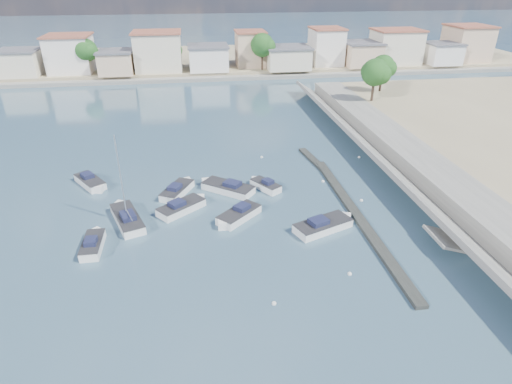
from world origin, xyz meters
TOP-DOWN VIEW (x-y plane):
  - ground at (0.00, 40.00)m, footprint 400.00×400.00m
  - seawall_walkway at (18.50, 13.00)m, footprint 5.00×90.00m
  - breakwater at (6.90, 12.69)m, footprint 2.00×31.02m
  - far_shore_land at (0.00, 92.00)m, footprint 160.00×40.00m
  - far_shore_quay at (0.00, 71.00)m, footprint 160.00×2.50m
  - far_town at (10.71, 76.92)m, footprint 113.01×12.80m
  - shore_trees at (8.34, 68.11)m, footprint 74.56×38.32m
  - motorboat_a at (-17.42, 8.43)m, footprint 1.60×4.47m
  - motorboat_b at (-9.72, 13.91)m, footprint 5.03×4.55m
  - motorboat_c at (-5.17, 17.55)m, footprint 5.82×5.19m
  - motorboat_d at (-4.60, 11.29)m, footprint 4.73×4.60m
  - motorboat_e at (-10.27, 17.76)m, footprint 3.78×5.06m
  - motorboat_f at (-0.92, 17.46)m, footprint 3.24×3.85m
  - motorboat_g at (-19.93, 20.96)m, footprint 4.11×4.90m
  - motorboat_h at (3.32, 8.44)m, footprint 6.11×4.05m
  - sailboat at (-15.09, 12.54)m, footprint 3.95×6.51m
  - mooring_buoys at (4.57, 13.75)m, footprint 16.23×27.40m

SIDE VIEW (x-z plane):
  - ground at x=0.00m, z-range 0.00..0.00m
  - mooring_buoys at x=4.57m, z-range -0.12..0.22m
  - breakwater at x=6.90m, z-range 0.00..0.35m
  - motorboat_d at x=-4.60m, z-range -0.36..1.12m
  - motorboat_b at x=-9.72m, z-range -0.36..1.12m
  - motorboat_f at x=-0.92m, z-range -0.36..1.12m
  - motorboat_e at x=-10.27m, z-range -0.36..1.12m
  - motorboat_h at x=3.32m, z-range -0.36..1.12m
  - motorboat_a at x=-17.42m, z-range -0.36..1.12m
  - motorboat_c at x=-5.17m, z-range -0.36..1.12m
  - motorboat_g at x=-19.93m, z-range -0.36..1.12m
  - far_shore_quay at x=0.00m, z-range 0.00..0.80m
  - sailboat at x=-15.09m, z-range -4.09..4.91m
  - far_shore_land at x=0.00m, z-range 0.00..1.40m
  - seawall_walkway at x=18.50m, z-range 0.00..1.80m
  - far_town at x=10.71m, z-range 0.76..9.11m
  - shore_trees at x=8.34m, z-range 2.26..10.18m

